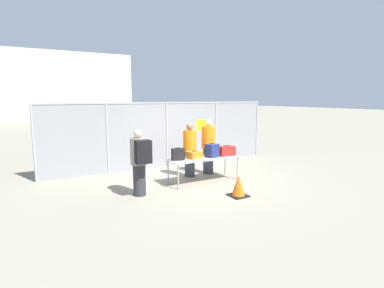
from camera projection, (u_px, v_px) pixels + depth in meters
The scene contains 13 objects.
ground_plane at pixel (199, 180), 9.00m from camera, with size 120.00×120.00×0.00m, color gray.
fence_section at pixel (167, 133), 10.72m from camera, with size 8.55×0.07×2.31m.
inspection_table at pixel (204, 159), 8.79m from camera, with size 2.14×0.75×0.72m.
suitcase_black at pixel (178, 154), 8.42m from camera, with size 0.38×0.26×0.36m.
suitcase_orange at pixel (194, 155), 8.67m from camera, with size 0.46×0.39×0.23m.
suitcase_navy at pixel (212, 151), 8.84m from camera, with size 0.38×0.35×0.41m.
suitcase_red at pixel (226, 151), 9.10m from camera, with size 0.51×0.36×0.31m.
traveler_hooded at pixel (140, 160), 7.46m from camera, with size 0.42×0.65×1.69m.
security_worker_near at pixel (190, 149), 9.33m from camera, with size 0.42×0.42×1.68m.
security_worker_far at pixel (208, 146), 9.69m from camera, with size 0.44×0.44×1.79m.
utility_trailer at pixel (171, 147), 12.29m from camera, with size 3.72×2.23×0.76m.
distant_hangar at pixel (51, 87), 37.15m from camera, with size 17.39×9.49×7.61m.
traffic_cone at pixel (238, 186), 7.53m from camera, with size 0.44×0.44×0.55m.
Camera 1 is at (-4.51, -7.47, 2.47)m, focal length 28.00 mm.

